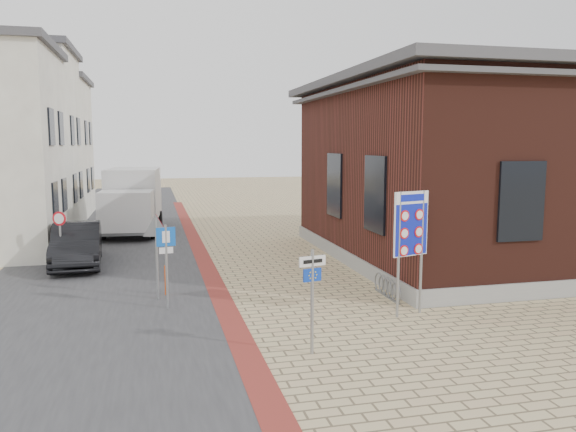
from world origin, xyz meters
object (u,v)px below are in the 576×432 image
essen_sign (312,286)px  bollard (166,280)px  border_sign (411,226)px  parking_sign (166,253)px  box_truck (132,200)px  sedan (77,244)px

essen_sign → bollard: essen_sign is taller
essen_sign → border_sign: bearing=20.1°
essen_sign → parking_sign: (-2.84, 3.99, 0.07)m
essen_sign → bollard: (-2.84, 5.38, -1.01)m
border_sign → parking_sign: bearing=144.9°
border_sign → bollard: bearing=133.9°
box_truck → parking_sign: (1.27, -13.47, -0.09)m
sedan → bollard: (3.00, -4.88, -0.32)m
parking_sign → bollard: parking_sign is taller
box_truck → border_sign: border_sign is taller
sedan → bollard: 5.74m
border_sign → bollard: border_sign is taller
parking_sign → bollard: bearing=80.3°
sedan → parking_sign: bearing=-68.2°
sedan → essen_sign: (5.84, -10.26, 0.69)m
box_truck → border_sign: bearing=-60.1°
sedan → bollard: bearing=-62.2°
border_sign → essen_sign: size_ratio=1.44×
essen_sign → box_truck: bearing=91.0°
essen_sign → bollard: size_ratio=2.52×
parking_sign → bollard: 1.76m
box_truck → bollard: box_truck is taller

